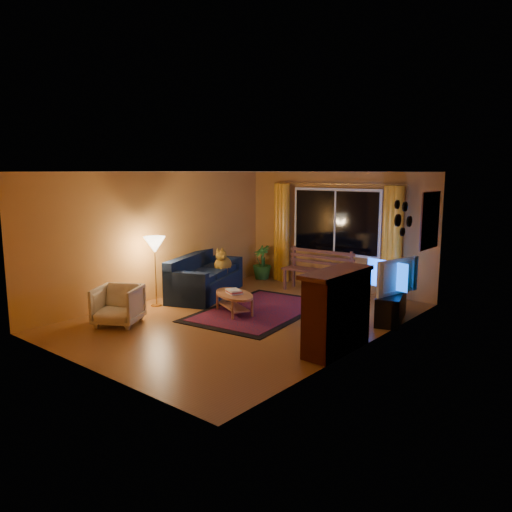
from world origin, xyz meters
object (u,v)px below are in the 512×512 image
Objects in this scene: bench at (317,282)px; sofa at (206,276)px; tv_console at (391,306)px; coffee_table at (234,304)px; armchair at (118,303)px; floor_lamp at (156,272)px.

sofa is at bearing -137.18° from bench.
tv_console is (2.06, -0.88, 0.01)m from bench.
sofa is 2.00× the size of coffee_table.
armchair reaches higher than tv_console.
floor_lamp reaches higher than sofa.
coffee_table is at bearing 19.57° from floor_lamp.
bench is 0.75× the size of sofa.
armchair is at bearing -68.95° from floor_lamp.
tv_console is at bearing -26.02° from bench.
bench is at bearing 139.70° from tv_console.
bench is at bearing 41.51° from armchair.
armchair is 0.55× the size of floor_lamp.
floor_lamp reaches higher than bench.
floor_lamp is at bearing -170.22° from tv_console.
floor_lamp is at bearing -124.94° from bench.
floor_lamp is at bearing 80.84° from armchair.
armchair reaches higher than coffee_table.
sofa is 1.58× the size of floor_lamp.
tv_console is (3.67, 0.78, -0.17)m from sofa.
coffee_table is (1.50, 0.53, -0.46)m from floor_lamp.
floor_lamp is 1.27× the size of coffee_table.
armchair is at bearing -104.42° from sofa.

